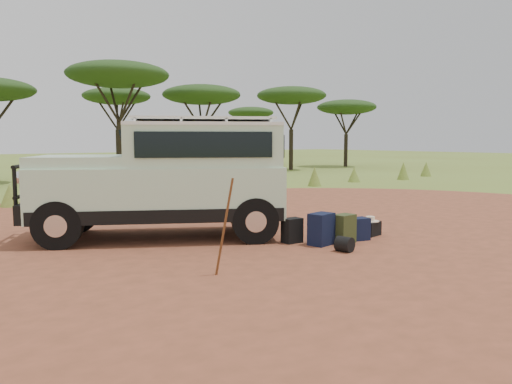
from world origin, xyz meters
TOP-DOWN VIEW (x-y plane):
  - ground at (0.00, 0.00)m, footprint 140.00×140.00m
  - dirt_clearing at (0.00, 0.00)m, footprint 23.00×23.00m
  - grass_fringe at (0.12, 8.67)m, footprint 36.60×1.60m
  - acacia_treeline at (0.75, 19.81)m, footprint 46.70×13.20m
  - safari_vehicle at (-1.39, 2.05)m, footprint 5.32×4.19m
  - walking_staff at (-2.12, -1.09)m, footprint 0.23×0.25m
  - backpack_black at (0.25, 0.08)m, footprint 0.37×0.28m
  - backpack_navy at (0.56, -0.41)m, footprint 0.53×0.42m
  - backpack_olive at (1.04, -0.56)m, footprint 0.43×0.33m
  - duffel_navy at (1.48, -0.53)m, footprint 0.47×0.39m
  - hard_case at (2.04, -0.37)m, footprint 0.48×0.38m
  - stuff_sack at (0.47, -1.09)m, footprint 0.33×0.33m
  - safari_hat at (2.04, -0.37)m, footprint 0.37×0.37m

SIDE VIEW (x-z plane):
  - ground at x=0.00m, z-range 0.00..0.00m
  - dirt_clearing at x=0.00m, z-range 0.00..0.01m
  - stuff_sack at x=0.47m, z-range 0.00..0.28m
  - hard_case at x=2.04m, z-range 0.00..0.31m
  - duffel_navy at x=1.48m, z-range 0.00..0.46m
  - backpack_black at x=0.25m, z-range 0.00..0.49m
  - backpack_olive at x=1.04m, z-range 0.00..0.57m
  - backpack_navy at x=0.56m, z-range 0.00..0.62m
  - safari_hat at x=2.04m, z-range 0.29..0.40m
  - grass_fringe at x=0.12m, z-range -0.05..0.85m
  - walking_staff at x=-2.12m, z-range 0.00..1.46m
  - safari_vehicle at x=-1.39m, z-range -0.04..2.41m
  - acacia_treeline at x=0.75m, z-range 1.74..8.00m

